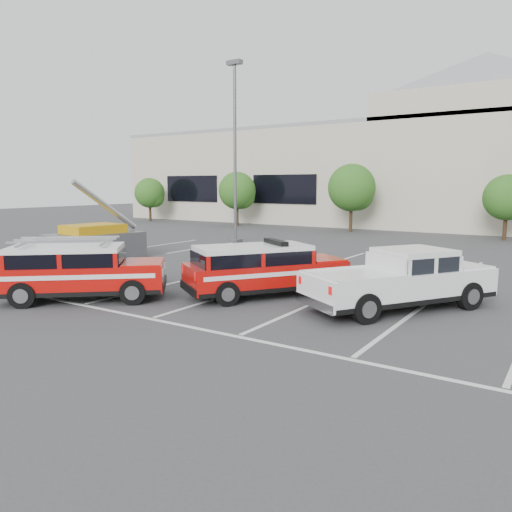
{
  "coord_description": "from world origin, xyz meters",
  "views": [
    {
      "loc": [
        8.96,
        -11.6,
        3.36
      ],
      "look_at": [
        0.09,
        1.89,
        1.05
      ],
      "focal_mm": 35.0,
      "sensor_mm": 36.0,
      "label": 1
    }
  ],
  "objects": [
    {
      "name": "ground",
      "position": [
        0.0,
        0.0,
        0.0
      ],
      "size": [
        120.0,
        120.0,
        0.0
      ],
      "primitive_type": "plane",
      "color": "#3A3A3C",
      "rests_on": "ground"
    },
    {
      "name": "stall_markings",
      "position": [
        0.0,
        4.5,
        0.01
      ],
      "size": [
        23.0,
        15.0,
        0.01
      ],
      "primitive_type": "cube",
      "color": "silver",
      "rests_on": "ground"
    },
    {
      "name": "convention_building",
      "position": [
        0.18,
        31.86,
        4.72
      ],
      "size": [
        60.0,
        16.99,
        13.2
      ],
      "color": "#BCB39F",
      "rests_on": "ground"
    },
    {
      "name": "tree_far_left",
      "position": [
        -24.91,
        22.05,
        2.5
      ],
      "size": [
        2.77,
        2.77,
        3.99
      ],
      "color": "#3F2B19",
      "rests_on": "ground"
    },
    {
      "name": "tree_left",
      "position": [
        -14.91,
        22.05,
        2.77
      ],
      "size": [
        3.07,
        3.07,
        4.42
      ],
      "color": "#3F2B19",
      "rests_on": "ground"
    },
    {
      "name": "tree_mid_left",
      "position": [
        -4.91,
        22.05,
        3.04
      ],
      "size": [
        3.37,
        3.37,
        4.85
      ],
      "color": "#3F2B19",
      "rests_on": "ground"
    },
    {
      "name": "tree_mid_right",
      "position": [
        5.09,
        22.05,
        2.5
      ],
      "size": [
        2.77,
        2.77,
        3.99
      ],
      "color": "#3F2B19",
      "rests_on": "ground"
    },
    {
      "name": "light_pole_left",
      "position": [
        -8.0,
        12.0,
        5.19
      ],
      "size": [
        0.9,
        0.6,
        10.24
      ],
      "color": "#59595E",
      "rests_on": "ground"
    },
    {
      "name": "fire_chief_suv",
      "position": [
        0.96,
        0.97,
        0.7
      ],
      "size": [
        4.2,
        4.99,
        1.7
      ],
      "rotation": [
        0.0,
        0.0,
        -0.6
      ],
      "color": "#AB0B08",
      "rests_on": "ground"
    },
    {
      "name": "white_pickup",
      "position": [
        4.94,
        1.67,
        0.65
      ],
      "size": [
        4.41,
        5.46,
        1.63
      ],
      "rotation": [
        0.0,
        0.0,
        -0.57
      ],
      "color": "silver",
      "rests_on": "ground"
    },
    {
      "name": "ladder_suv",
      "position": [
        -3.25,
        -2.43,
        0.73
      ],
      "size": [
        4.68,
        4.4,
        1.82
      ],
      "rotation": [
        0.0,
        0.0,
        -0.86
      ],
      "color": "#AB0B08",
      "rests_on": "ground"
    },
    {
      "name": "utility_rig",
      "position": [
        -9.51,
        2.92,
        0.72
      ],
      "size": [
        4.01,
        4.4,
        3.62
      ],
      "rotation": [
        0.0,
        0.0,
        -0.13
      ],
      "color": "#59595E",
      "rests_on": "ground"
    }
  ]
}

